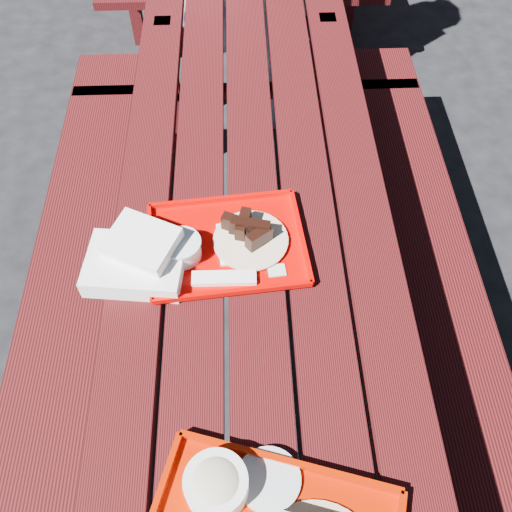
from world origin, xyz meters
name	(u,v)px	position (x,y,z in m)	size (l,w,h in m)	color
ground	(255,352)	(0.00, 0.00, 0.00)	(60.00, 60.00, 0.00)	black
picnic_table_near	(254,266)	(0.00, 0.00, 0.56)	(1.41, 2.40, 0.75)	#490E10
far_tray	(224,245)	(-0.08, -0.08, 0.77)	(0.42, 0.34, 0.07)	#D00200
white_cloth	(137,259)	(-0.29, -0.13, 0.79)	(0.25, 0.22, 0.10)	white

